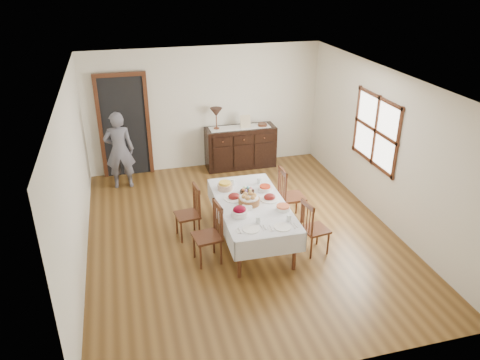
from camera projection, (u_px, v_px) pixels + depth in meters
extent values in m
plane|color=brown|center=(242.00, 233.00, 7.87)|extent=(6.00, 6.00, 0.00)
cube|color=white|center=(242.00, 80.00, 6.75)|extent=(5.00, 6.00, 0.02)
cube|color=white|center=(205.00, 109.00, 9.93)|extent=(5.00, 0.02, 2.60)
cube|color=white|center=(319.00, 277.00, 4.69)|extent=(5.00, 0.02, 2.60)
cube|color=white|center=(74.00, 180.00, 6.73)|extent=(0.02, 6.00, 2.60)
cube|color=white|center=(384.00, 147.00, 7.89)|extent=(0.02, 6.00, 2.60)
cube|color=white|center=(376.00, 131.00, 8.06)|extent=(0.02, 1.30, 1.10)
cube|color=#4C2716|center=(376.00, 131.00, 8.06)|extent=(0.03, 1.46, 1.26)
cube|color=black|center=(125.00, 127.00, 9.61)|extent=(0.90, 0.06, 2.10)
cube|color=#4C2716|center=(125.00, 127.00, 9.59)|extent=(1.04, 0.08, 2.18)
cube|color=silver|center=(252.00, 204.00, 7.35)|extent=(1.05, 2.05, 0.04)
cylinder|color=#4C2716|center=(239.00, 259.00, 6.65)|extent=(0.06, 0.06, 0.65)
cylinder|color=#4C2716|center=(294.00, 251.00, 6.83)|extent=(0.06, 0.06, 0.65)
cylinder|color=#4C2716|center=(216.00, 202.00, 8.19)|extent=(0.06, 0.06, 0.65)
cylinder|color=#4C2716|center=(261.00, 197.00, 8.36)|extent=(0.06, 0.06, 0.65)
cube|color=silver|center=(220.00, 216.00, 7.30)|extent=(0.06, 2.07, 0.31)
cube|color=silver|center=(283.00, 208.00, 7.52)|extent=(0.06, 2.07, 0.31)
cube|color=silver|center=(271.00, 247.00, 6.51)|extent=(1.05, 0.04, 0.31)
cube|color=silver|center=(237.00, 184.00, 8.31)|extent=(1.05, 0.04, 0.31)
cube|color=#4C2716|center=(207.00, 237.00, 6.98)|extent=(0.45, 0.45, 0.04)
cylinder|color=#4C2716|center=(194.00, 246.00, 7.15)|extent=(0.03, 0.03, 0.41)
cylinder|color=#4C2716|center=(201.00, 258.00, 6.88)|extent=(0.03, 0.03, 0.41)
cylinder|color=#4C2716|center=(214.00, 242.00, 7.26)|extent=(0.03, 0.03, 0.41)
cylinder|color=#4C2716|center=(221.00, 253.00, 7.00)|extent=(0.03, 0.03, 0.41)
cylinder|color=#4C2716|center=(214.00, 214.00, 7.07)|extent=(0.04, 0.04, 0.53)
cylinder|color=#4C2716|center=(222.00, 225.00, 6.78)|extent=(0.04, 0.04, 0.53)
cube|color=#4C2716|center=(218.00, 206.00, 6.83)|extent=(0.09, 0.38, 0.08)
cylinder|color=#4C2716|center=(216.00, 218.00, 7.01)|extent=(0.02, 0.02, 0.44)
cylinder|color=#4C2716|center=(218.00, 220.00, 6.93)|extent=(0.02, 0.02, 0.44)
cylinder|color=#4C2716|center=(220.00, 223.00, 6.86)|extent=(0.02, 0.02, 0.44)
cube|color=#4C2716|center=(187.00, 215.00, 7.62)|extent=(0.42, 0.42, 0.04)
cylinder|color=#4C2716|center=(177.00, 224.00, 7.79)|extent=(0.03, 0.03, 0.38)
cylinder|color=#4C2716|center=(181.00, 233.00, 7.53)|extent=(0.03, 0.03, 0.38)
cylinder|color=#4C2716|center=(194.00, 220.00, 7.89)|extent=(0.03, 0.03, 0.38)
cylinder|color=#4C2716|center=(199.00, 229.00, 7.64)|extent=(0.03, 0.03, 0.38)
cylinder|color=#4C2716|center=(194.00, 196.00, 7.71)|extent=(0.04, 0.04, 0.50)
cylinder|color=#4C2716|center=(200.00, 204.00, 7.44)|extent=(0.04, 0.04, 0.50)
cube|color=#4C2716|center=(196.00, 188.00, 7.48)|extent=(0.08, 0.36, 0.07)
cylinder|color=#4C2716|center=(195.00, 199.00, 7.65)|extent=(0.02, 0.02, 0.41)
cylinder|color=#4C2716|center=(197.00, 201.00, 7.58)|extent=(0.02, 0.02, 0.41)
cylinder|color=#4C2716|center=(198.00, 203.00, 7.51)|extent=(0.02, 0.02, 0.41)
cube|color=#4C2716|center=(315.00, 229.00, 7.22)|extent=(0.43, 0.43, 0.04)
cylinder|color=#4C2716|center=(328.00, 244.00, 7.24)|extent=(0.03, 0.03, 0.38)
cylinder|color=#4C2716|center=(317.00, 234.00, 7.49)|extent=(0.03, 0.03, 0.38)
cylinder|color=#4C2716|center=(311.00, 248.00, 7.13)|extent=(0.03, 0.03, 0.38)
cylinder|color=#4C2716|center=(301.00, 238.00, 7.38)|extent=(0.03, 0.03, 0.38)
cylinder|color=#4C2716|center=(313.00, 223.00, 6.92)|extent=(0.04, 0.04, 0.50)
cylinder|color=#4C2716|center=(302.00, 213.00, 7.19)|extent=(0.04, 0.04, 0.50)
cube|color=#4C2716|center=(308.00, 205.00, 6.96)|extent=(0.09, 0.36, 0.07)
cylinder|color=#4C2716|center=(310.00, 221.00, 7.00)|extent=(0.02, 0.02, 0.41)
cylinder|color=#4C2716|center=(307.00, 219.00, 7.06)|extent=(0.02, 0.02, 0.41)
cylinder|color=#4C2716|center=(304.00, 216.00, 7.13)|extent=(0.02, 0.02, 0.41)
cube|color=#4C2716|center=(292.00, 197.00, 8.12)|extent=(0.41, 0.41, 0.04)
cylinder|color=#4C2716|center=(304.00, 212.00, 8.11)|extent=(0.04, 0.04, 0.42)
cylinder|color=#4C2716|center=(297.00, 203.00, 8.40)|extent=(0.04, 0.04, 0.42)
cylinder|color=#4C2716|center=(286.00, 214.00, 8.03)|extent=(0.04, 0.04, 0.42)
cylinder|color=#4C2716|center=(279.00, 205.00, 8.32)|extent=(0.04, 0.04, 0.42)
cylinder|color=#4C2716|center=(286.00, 188.00, 7.80)|extent=(0.04, 0.04, 0.55)
cylinder|color=#4C2716|center=(279.00, 180.00, 8.11)|extent=(0.04, 0.04, 0.55)
cube|color=#4C2716|center=(283.00, 171.00, 7.85)|extent=(0.04, 0.39, 0.08)
cylinder|color=#4C2716|center=(284.00, 187.00, 7.89)|extent=(0.02, 0.02, 0.45)
cylinder|color=#4C2716|center=(282.00, 185.00, 7.96)|extent=(0.02, 0.02, 0.45)
cylinder|color=#4C2716|center=(281.00, 183.00, 8.04)|extent=(0.02, 0.02, 0.45)
cube|color=black|center=(240.00, 147.00, 10.21)|extent=(1.51, 0.50, 0.91)
cube|color=black|center=(223.00, 142.00, 9.76)|extent=(0.42, 0.02, 0.18)
sphere|color=brown|center=(223.00, 142.00, 9.74)|extent=(0.03, 0.03, 0.03)
cube|color=black|center=(244.00, 140.00, 9.87)|extent=(0.42, 0.02, 0.18)
sphere|color=brown|center=(244.00, 140.00, 9.85)|extent=(0.03, 0.03, 0.03)
cube|color=black|center=(264.00, 138.00, 9.97)|extent=(0.42, 0.02, 0.18)
sphere|color=brown|center=(264.00, 138.00, 9.95)|extent=(0.03, 0.03, 0.03)
imported|color=slate|center=(119.00, 148.00, 9.14)|extent=(0.54, 0.36, 1.67)
cylinder|color=brown|center=(249.00, 201.00, 7.29)|extent=(0.33, 0.33, 0.10)
cylinder|color=white|center=(249.00, 198.00, 7.27)|extent=(0.30, 0.30, 0.02)
sphere|color=#BD8545|center=(254.00, 195.00, 7.27)|extent=(0.08, 0.08, 0.08)
sphere|color=#BD8545|center=(250.00, 194.00, 7.33)|extent=(0.08, 0.08, 0.08)
sphere|color=#BD8545|center=(245.00, 194.00, 7.31)|extent=(0.08, 0.08, 0.08)
sphere|color=#BD8545|center=(244.00, 197.00, 7.24)|extent=(0.08, 0.08, 0.08)
sphere|color=#BD8545|center=(248.00, 198.00, 7.18)|extent=(0.08, 0.08, 0.08)
sphere|color=#BD8545|center=(253.00, 198.00, 7.20)|extent=(0.08, 0.08, 0.08)
cylinder|color=black|center=(247.00, 192.00, 7.63)|extent=(0.24, 0.24, 0.05)
ellipsoid|color=pink|center=(251.00, 189.00, 7.63)|extent=(0.05, 0.05, 0.06)
ellipsoid|color=#7AE5FF|center=(248.00, 188.00, 7.67)|extent=(0.05, 0.05, 0.06)
ellipsoid|color=#95E685|center=(244.00, 188.00, 7.65)|extent=(0.05, 0.05, 0.06)
ellipsoid|color=#F38E50|center=(243.00, 190.00, 7.60)|extent=(0.05, 0.05, 0.06)
ellipsoid|color=#BC93E8|center=(246.00, 191.00, 7.55)|extent=(0.05, 0.05, 0.06)
ellipsoid|color=#E3DA6E|center=(250.00, 190.00, 7.57)|extent=(0.05, 0.05, 0.06)
cylinder|color=white|center=(234.00, 198.00, 7.48)|extent=(0.33, 0.33, 0.02)
ellipsoid|color=maroon|center=(234.00, 196.00, 7.46)|extent=(0.19, 0.16, 0.11)
cylinder|color=white|center=(270.00, 199.00, 7.45)|extent=(0.33, 0.33, 0.02)
ellipsoid|color=maroon|center=(270.00, 197.00, 7.44)|extent=(0.19, 0.16, 0.11)
cylinder|color=white|center=(240.00, 213.00, 6.97)|extent=(0.25, 0.25, 0.08)
ellipsoid|color=maroon|center=(240.00, 209.00, 6.94)|extent=(0.20, 0.17, 0.11)
cylinder|color=white|center=(265.00, 189.00, 7.74)|extent=(0.23, 0.23, 0.05)
cylinder|color=red|center=(265.00, 186.00, 7.72)|extent=(0.18, 0.18, 0.03)
cylinder|color=tan|center=(225.00, 187.00, 7.76)|extent=(0.25, 0.25, 0.09)
cylinder|color=yellow|center=(225.00, 183.00, 7.73)|extent=(0.20, 0.20, 0.04)
cylinder|color=white|center=(283.00, 208.00, 7.13)|extent=(0.21, 0.21, 0.05)
cylinder|color=#D46138|center=(283.00, 206.00, 7.12)|extent=(0.20, 0.20, 0.02)
cube|color=white|center=(247.00, 207.00, 7.14)|extent=(0.14, 0.09, 0.07)
cylinder|color=white|center=(251.00, 229.00, 6.62)|extent=(0.25, 0.25, 0.01)
cube|color=white|center=(239.00, 231.00, 6.59)|extent=(0.08, 0.12, 0.01)
cube|color=#B3B3B8|center=(239.00, 231.00, 6.58)|extent=(0.02, 0.16, 0.01)
cube|color=#B3B3B8|center=(262.00, 228.00, 6.66)|extent=(0.02, 0.18, 0.01)
cube|color=#B3B3B8|center=(264.00, 227.00, 6.67)|extent=(0.02, 0.14, 0.01)
cylinder|color=white|center=(258.00, 220.00, 6.77)|extent=(0.07, 0.07, 0.10)
cylinder|color=white|center=(282.00, 227.00, 6.68)|extent=(0.25, 0.25, 0.01)
cube|color=white|center=(271.00, 229.00, 6.64)|extent=(0.08, 0.12, 0.01)
cube|color=#B3B3B8|center=(271.00, 228.00, 6.64)|extent=(0.02, 0.16, 0.01)
cube|color=#B3B3B8|center=(293.00, 226.00, 6.72)|extent=(0.02, 0.18, 0.01)
cube|color=#B3B3B8|center=(296.00, 225.00, 6.72)|extent=(0.02, 0.14, 0.01)
cylinder|color=white|center=(289.00, 218.00, 6.82)|extent=(0.07, 0.07, 0.10)
cylinder|color=white|center=(233.00, 182.00, 7.90)|extent=(0.07, 0.07, 0.11)
cylinder|color=white|center=(259.00, 181.00, 7.96)|extent=(0.07, 0.07, 0.10)
cube|color=white|center=(240.00, 127.00, 10.01)|extent=(1.30, 0.35, 0.01)
cylinder|color=brown|center=(217.00, 128.00, 9.92)|extent=(0.12, 0.12, 0.03)
cylinder|color=brown|center=(216.00, 122.00, 9.86)|extent=(0.02, 0.02, 0.25)
cone|color=#3D2820|center=(216.00, 112.00, 9.77)|extent=(0.26, 0.26, 0.18)
cube|color=#C6B38F|center=(245.00, 122.00, 9.93)|extent=(0.22, 0.08, 0.28)
cylinder|color=#4C2716|center=(262.00, 125.00, 10.08)|extent=(0.20, 0.20, 0.06)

